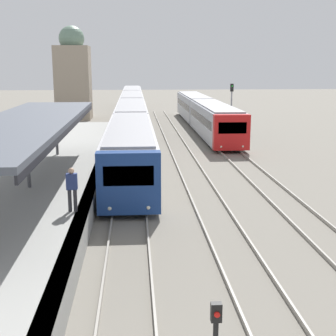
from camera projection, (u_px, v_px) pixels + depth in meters
name	position (u px, v px, depth m)	size (l,w,h in m)	color
platform_canopy	(26.00, 123.00, 20.26)	(4.00, 19.68, 3.02)	#4C515B
person_on_platform	(72.00, 187.00, 17.21)	(0.40, 0.22, 1.66)	#2D2D33
train_near	(132.00, 111.00, 48.90)	(2.66, 61.42, 2.98)	navy
train_far	(203.00, 112.00, 47.70)	(2.65, 29.07, 2.97)	red
signal_mast_far	(231.00, 103.00, 42.65)	(0.28, 0.29, 4.69)	gray
distant_domed_building	(73.00, 76.00, 55.04)	(4.00, 4.00, 10.80)	gray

